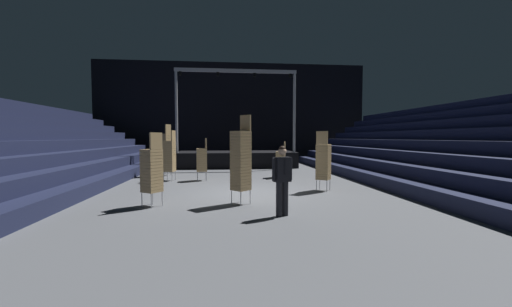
% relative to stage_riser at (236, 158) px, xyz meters
% --- Properties ---
extents(ground_plane, '(22.00, 30.00, 0.10)m').
position_rel_stage_riser_xyz_m(ground_plane, '(-0.00, -9.68, -0.63)').
color(ground_plane, '#515459').
extents(arena_end_wall, '(22.00, 0.30, 8.00)m').
position_rel_stage_riser_xyz_m(arena_end_wall, '(-0.00, 5.32, 3.42)').
color(arena_end_wall, black).
rests_on(arena_end_wall, ground_plane).
extents(bleacher_bank_left, '(6.00, 24.00, 3.60)m').
position_rel_stage_riser_xyz_m(bleacher_bank_left, '(-8.00, -8.68, 1.22)').
color(bleacher_bank_left, '#191E38').
rests_on(bleacher_bank_left, ground_plane).
extents(bleacher_bank_right, '(6.00, 24.00, 3.60)m').
position_rel_stage_riser_xyz_m(bleacher_bank_right, '(8.00, -8.68, 1.22)').
color(bleacher_bank_right, '#191E38').
rests_on(bleacher_bank_right, ground_plane).
extents(stage_riser, '(7.63, 3.57, 6.01)m').
position_rel_stage_riser_xyz_m(stage_riser, '(0.00, 0.00, 0.00)').
color(stage_riser, black).
rests_on(stage_riser, ground_plane).
extents(man_with_tie, '(0.56, 0.37, 1.71)m').
position_rel_stage_riser_xyz_m(man_with_tie, '(0.64, -13.03, 0.39)').
color(man_with_tie, black).
rests_on(man_with_tie, ground_plane).
extents(chair_stack_front_left, '(0.53, 0.53, 1.71)m').
position_rel_stage_riser_xyz_m(chair_stack_front_left, '(1.94, -5.79, 0.28)').
color(chair_stack_front_left, '#B2B5BA').
rests_on(chair_stack_front_left, ground_plane).
extents(chair_stack_front_right, '(0.59, 0.59, 2.56)m').
position_rel_stage_riser_xyz_m(chair_stack_front_right, '(-3.70, -4.50, 0.70)').
color(chair_stack_front_right, '#B2B5BA').
rests_on(chair_stack_front_right, ground_plane).
extents(chair_stack_mid_left, '(0.62, 0.62, 2.05)m').
position_rel_stage_riser_xyz_m(chair_stack_mid_left, '(-2.76, -11.60, 0.45)').
color(chair_stack_mid_left, '#B2B5BA').
rests_on(chair_stack_mid_left, ground_plane).
extents(chair_stack_mid_right, '(0.49, 0.49, 1.88)m').
position_rel_stage_riser_xyz_m(chair_stack_mid_right, '(-1.75, -6.48, 0.36)').
color(chair_stack_mid_right, '#B2B5BA').
rests_on(chair_stack_mid_right, ground_plane).
extents(chair_stack_mid_centre, '(0.61, 0.61, 2.14)m').
position_rel_stage_riser_xyz_m(chair_stack_mid_centre, '(2.78, -9.62, 0.49)').
color(chair_stack_mid_centre, '#B2B5BA').
rests_on(chair_stack_mid_centre, ground_plane).
extents(chair_stack_rear_left, '(0.53, 0.53, 2.22)m').
position_rel_stage_riser_xyz_m(chair_stack_rear_left, '(-3.16, -6.41, 0.53)').
color(chair_stack_rear_left, '#B2B5BA').
rests_on(chair_stack_rear_left, ground_plane).
extents(chair_stack_rear_right, '(0.62, 0.62, 2.56)m').
position_rel_stage_riser_xyz_m(chair_stack_rear_right, '(-0.29, -11.54, 0.70)').
color(chair_stack_rear_right, '#B2B5BA').
rests_on(chair_stack_rear_right, ground_plane).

